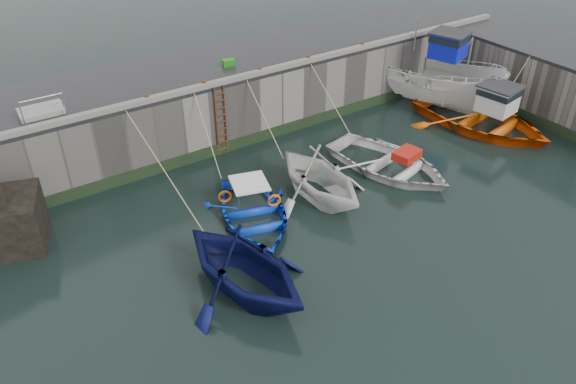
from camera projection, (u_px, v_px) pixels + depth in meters
ground at (414, 258)px, 19.09m from camera, size 120.00×120.00×0.00m
quay_back at (233, 92)px, 26.88m from camera, size 30.00×5.00×3.00m
road_back at (231, 61)px, 26.00m from camera, size 30.00×5.00×0.16m
kerb_back at (257, 73)px, 24.28m from camera, size 30.00×0.30×0.20m
algae_back at (261, 136)px, 25.82m from camera, size 30.00×0.08×0.50m
algae_right at (563, 132)px, 26.21m from camera, size 0.08×15.00×0.50m
ladder at (221, 121)px, 24.12m from camera, size 0.51×0.08×3.20m
boat_near_white at (244, 291)px, 17.76m from camera, size 5.32×5.86×2.67m
boat_near_white_rope at (174, 209)px, 21.44m from camera, size 0.04×6.22×3.10m
boat_near_blue at (254, 219)px, 20.91m from camera, size 4.77×5.72×1.02m
boat_near_blue_rope at (207, 175)px, 23.52m from camera, size 0.04×3.66×3.10m
boat_near_blacktrim at (318, 196)px, 22.17m from camera, size 4.11×4.75×2.48m
boat_near_blacktrim_rope at (267, 156)px, 24.82m from camera, size 0.04×3.74×3.10m
boat_near_navy at (388, 170)px, 23.85m from camera, size 5.25×6.46×1.18m
boat_near_navy_rope at (332, 134)px, 26.51m from camera, size 0.04×3.76×3.10m
boat_far_white at (432, 81)px, 28.76m from camera, size 5.17×8.13×5.94m
boat_far_orange at (482, 119)px, 26.84m from camera, size 5.98×7.57×4.42m
fish_crate at (228, 63)px, 25.18m from camera, size 0.59×0.46×0.29m
railing at (41, 111)px, 20.93m from camera, size 1.60×1.05×1.00m
bollard_a at (147, 98)px, 22.01m from camera, size 0.18×0.18×0.28m
bollard_b at (204, 84)px, 23.17m from camera, size 0.18×0.18×0.28m
bollard_c at (260, 70)px, 24.42m from camera, size 0.18×0.18×0.28m
bollard_d at (308, 58)px, 25.62m from camera, size 0.18×0.18×0.28m
bollard_e at (362, 45)px, 27.10m from camera, size 0.18×0.18×0.28m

